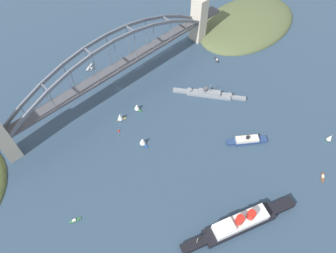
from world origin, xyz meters
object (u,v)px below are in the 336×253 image
(harbor_ferry_steamer, at_px, (247,140))
(small_boat_5, at_px, (143,141))
(seaplane_taxiing_near_bridge, at_px, (90,68))
(small_boat_1, at_px, (217,60))
(ocean_liner, at_px, (240,223))
(naval_cruiser, at_px, (208,94))
(harbor_arch_bridge, at_px, (115,67))
(small_boat_6, at_px, (137,107))
(channel_marker_buoy, at_px, (119,130))
(small_boat_0, at_px, (75,220))
(small_boat_4, at_px, (330,138))
(small_boat_2, at_px, (323,177))
(small_boat_3, at_px, (120,117))

(harbor_ferry_steamer, height_order, small_boat_5, small_boat_5)
(seaplane_taxiing_near_bridge, xyz_separation_m, small_boat_1, (-118.46, 89.59, -1.40))
(ocean_liner, bearing_deg, naval_cruiser, -127.24)
(harbor_ferry_steamer, bearing_deg, harbor_arch_bridge, -71.33)
(harbor_ferry_steamer, height_order, seaplane_taxiing_near_bridge, harbor_ferry_steamer)
(small_boat_6, bearing_deg, channel_marker_buoy, 15.83)
(harbor_ferry_steamer, height_order, small_boat_0, harbor_ferry_steamer)
(small_boat_4, distance_m, channel_marker_buoy, 204.32)
(harbor_ferry_steamer, distance_m, small_boat_1, 116.57)
(small_boat_4, distance_m, small_boat_6, 191.25)
(seaplane_taxiing_near_bridge, distance_m, small_boat_1, 148.53)
(small_boat_2, bearing_deg, harbor_ferry_steamer, -74.62)
(small_boat_2, height_order, small_boat_4, small_boat_4)
(small_boat_5, bearing_deg, harbor_arch_bridge, -110.57)
(small_boat_6, height_order, channel_marker_buoy, small_boat_6)
(naval_cruiser, bearing_deg, seaplane_taxiing_near_bridge, -59.76)
(seaplane_taxiing_near_bridge, bearing_deg, small_boat_1, 142.90)
(small_boat_0, height_order, small_boat_5, small_boat_5)
(harbor_arch_bridge, bearing_deg, small_boat_2, 107.58)
(ocean_liner, bearing_deg, harbor_ferry_steamer, -145.65)
(harbor_ferry_steamer, height_order, small_boat_2, harbor_ferry_steamer)
(small_boat_1, height_order, small_boat_6, small_boat_6)
(naval_cruiser, height_order, small_boat_6, naval_cruiser)
(seaplane_taxiing_near_bridge, height_order, small_boat_5, small_boat_5)
(seaplane_taxiing_near_bridge, bearing_deg, small_boat_0, 51.51)
(small_boat_0, distance_m, small_boat_2, 217.84)
(small_boat_0, distance_m, small_boat_4, 244.78)
(small_boat_3, distance_m, small_boat_4, 204.97)
(small_boat_0, xyz_separation_m, small_boat_2, (-183.64, 117.17, -0.09))
(ocean_liner, distance_m, naval_cruiser, 142.08)
(harbor_arch_bridge, distance_m, small_boat_3, 51.04)
(harbor_ferry_steamer, distance_m, channel_marker_buoy, 125.22)
(naval_cruiser, distance_m, small_boat_5, 92.00)
(ocean_liner, distance_m, small_boat_1, 196.87)
(naval_cruiser, height_order, channel_marker_buoy, naval_cruiser)
(small_boat_0, relative_size, small_boat_2, 0.96)
(harbor_arch_bridge, height_order, harbor_ferry_steamer, harbor_arch_bridge)
(harbor_arch_bridge, relative_size, small_boat_2, 31.04)
(harbor_ferry_steamer, distance_m, small_boat_0, 170.85)
(ocean_liner, relative_size, naval_cruiser, 1.52)
(seaplane_taxiing_near_bridge, xyz_separation_m, small_boat_6, (-1.35, 83.67, 2.35))
(small_boat_3, bearing_deg, harbor_ferry_steamer, 124.94)
(small_boat_5, bearing_deg, small_boat_2, 124.71)
(small_boat_4, bearing_deg, harbor_arch_bridge, -61.11)
(ocean_liner, bearing_deg, small_boat_1, -132.99)
(seaplane_taxiing_near_bridge, distance_m, small_boat_4, 264.42)
(harbor_ferry_steamer, height_order, small_boat_1, harbor_ferry_steamer)
(harbor_arch_bridge, bearing_deg, small_boat_3, 55.05)
(small_boat_3, relative_size, channel_marker_buoy, 3.83)
(ocean_liner, relative_size, small_boat_6, 10.28)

